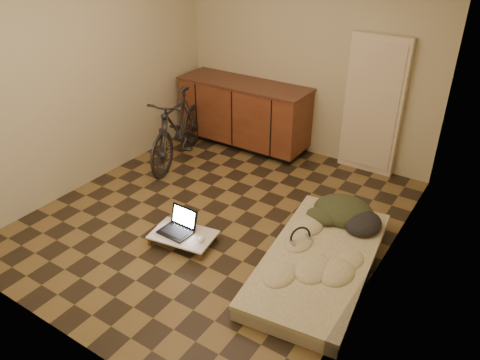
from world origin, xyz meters
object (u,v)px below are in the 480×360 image
Objects in this scene: futon at (319,262)px; laptop at (179,226)px; lap_desk at (183,235)px; bicycle at (178,125)px.

laptop is at bearing -172.60° from futon.
lap_desk is 0.10m from laptop.
lap_desk is at bearing -64.55° from bicycle.
lap_desk is at bearing -170.75° from futon.
laptop is at bearing 151.35° from lap_desk.
lap_desk is 2.08× the size of laptop.
bicycle is 2.72m from futon.
bicycle reaches higher than futon.
laptop is (1.12, -1.35, -0.36)m from bicycle.
futon is at bearing 16.20° from laptop.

